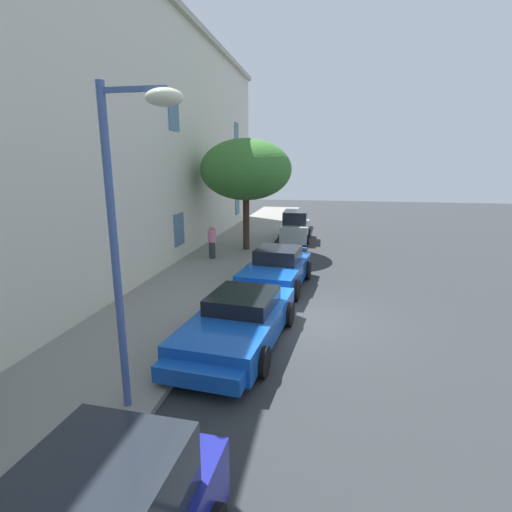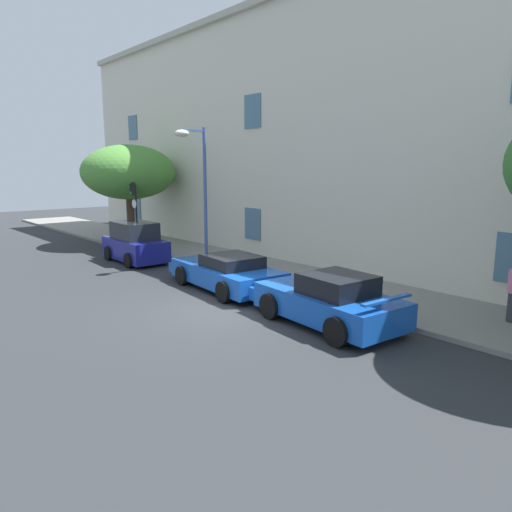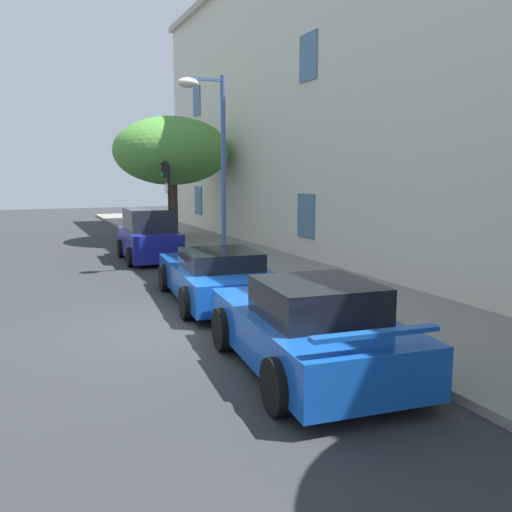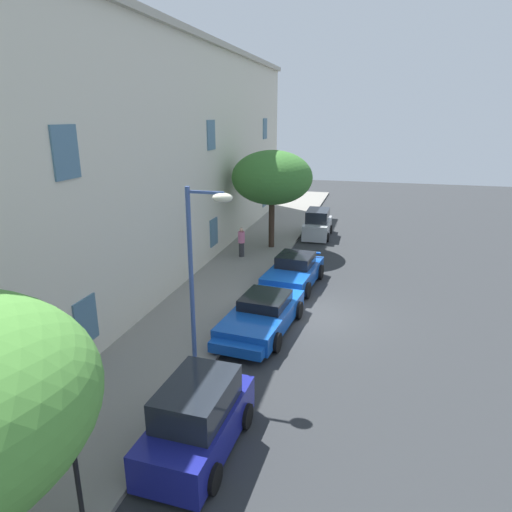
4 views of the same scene
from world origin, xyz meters
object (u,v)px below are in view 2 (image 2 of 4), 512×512
(hatchback_distant, at_px, (135,244))
(traffic_light, at_px, (134,202))
(tree_midblock, at_px, (129,172))
(street_lamp, at_px, (196,172))
(sportscar_yellow_flank, at_px, (325,300))
(sportscar_red_lead, at_px, (224,272))

(hatchback_distant, height_order, traffic_light, traffic_light)
(tree_midblock, xyz_separation_m, traffic_light, (2.12, -0.81, -1.46))
(hatchback_distant, bearing_deg, street_lamp, 17.49)
(sportscar_yellow_flank, distance_m, hatchback_distant, 11.42)
(sportscar_yellow_flank, bearing_deg, tree_midblock, 171.65)
(tree_midblock, distance_m, traffic_light, 2.70)
(hatchback_distant, relative_size, street_lamp, 0.66)
(sportscar_red_lead, bearing_deg, traffic_light, 172.14)
(hatchback_distant, bearing_deg, tree_midblock, 155.08)
(hatchback_distant, relative_size, traffic_light, 1.07)
(tree_midblock, relative_size, street_lamp, 0.94)
(sportscar_yellow_flank, distance_m, street_lamp, 8.77)
(sportscar_red_lead, height_order, traffic_light, traffic_light)
(sportscar_yellow_flank, height_order, tree_midblock, tree_midblock)
(sportscar_red_lead, xyz_separation_m, tree_midblock, (-11.19, 2.06, 3.41))
(sportscar_red_lead, bearing_deg, street_lamp, 162.32)
(tree_midblock, height_order, traffic_light, tree_midblock)
(hatchback_distant, bearing_deg, sportscar_yellow_flank, -0.93)
(hatchback_distant, bearing_deg, traffic_light, 151.98)
(hatchback_distant, xyz_separation_m, tree_midblock, (-4.69, 2.18, 3.15))
(street_lamp, bearing_deg, tree_midblock, 172.35)
(street_lamp, bearing_deg, sportscar_red_lead, -17.68)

